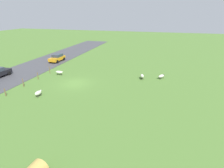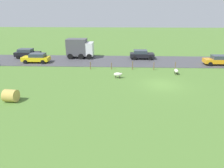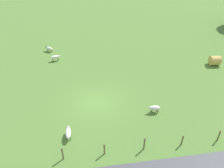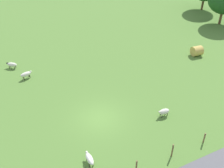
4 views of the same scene
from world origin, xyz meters
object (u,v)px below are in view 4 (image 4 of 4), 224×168
(sheep_0, at_px, (26,74))
(sheep_3, at_px, (164,112))
(sheep_1, at_px, (12,65))
(hay_bale_0, at_px, (197,51))
(sheep_2, at_px, (89,159))

(sheep_0, relative_size, sheep_3, 1.20)
(sheep_3, bearing_deg, sheep_1, -143.26)
(hay_bale_0, bearing_deg, sheep_2, -62.36)
(hay_bale_0, bearing_deg, sheep_0, -101.39)
(sheep_1, xyz_separation_m, hay_bale_0, (6.94, 21.04, 0.14))
(sheep_0, xyz_separation_m, hay_bale_0, (4.03, 20.01, 0.06))
(sheep_1, bearing_deg, hay_bale_0, 71.75)
(sheep_0, height_order, sheep_3, sheep_0)
(sheep_1, height_order, sheep_3, sheep_3)
(sheep_0, bearing_deg, sheep_1, -160.48)
(sheep_2, bearing_deg, hay_bale_0, 117.64)
(sheep_3, bearing_deg, sheep_0, -139.82)
(sheep_1, xyz_separation_m, sheep_3, (14.51, 10.83, 0.04))
(sheep_0, distance_m, sheep_2, 13.68)
(sheep_1, height_order, hay_bale_0, hay_bale_0)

